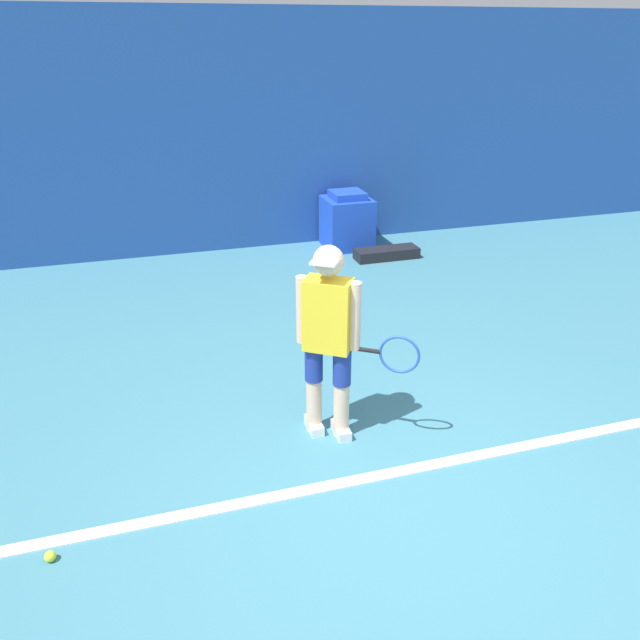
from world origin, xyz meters
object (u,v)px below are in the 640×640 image
object	(u,v)px
covered_chair	(347,221)
tennis_ball	(50,556)
tennis_player	(329,336)
equipment_bag	(387,253)

from	to	relation	value
covered_chair	tennis_ball	bearing A→B (deg)	-125.34
tennis_player	equipment_bag	bearing A→B (deg)	95.44
tennis_player	tennis_ball	bearing A→B (deg)	-124.74
tennis_player	tennis_ball	xyz separation A→B (m)	(-1.98, -0.77, -0.81)
tennis_ball	equipment_bag	xyz separation A→B (m)	(4.01, 4.49, 0.04)
tennis_ball	equipment_bag	distance (m)	6.03
covered_chair	equipment_bag	xyz separation A→B (m)	(0.35, -0.67, -0.31)
tennis_player	equipment_bag	world-z (taller)	tennis_player
tennis_ball	equipment_bag	size ratio (longest dim) A/B	0.08
tennis_ball	covered_chair	distance (m)	6.34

